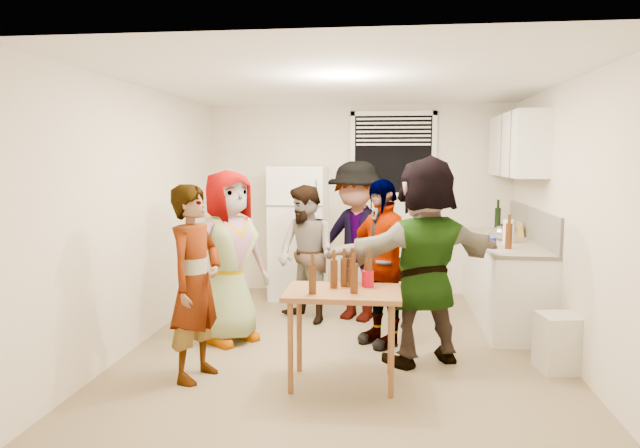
# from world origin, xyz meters

# --- Properties ---
(room) EXTENTS (4.00, 4.50, 2.50)m
(room) POSITION_xyz_m (0.00, 0.00, 0.00)
(room) COLOR silver
(room) RESTS_ON ground
(window) EXTENTS (1.12, 0.10, 1.06)m
(window) POSITION_xyz_m (0.45, 2.21, 1.85)
(window) COLOR white
(window) RESTS_ON room
(refrigerator) EXTENTS (0.70, 0.70, 1.70)m
(refrigerator) POSITION_xyz_m (-0.75, 1.88, 0.85)
(refrigerator) COLOR white
(refrigerator) RESTS_ON ground
(counter_lower) EXTENTS (0.60, 2.20, 0.86)m
(counter_lower) POSITION_xyz_m (1.70, 1.15, 0.43)
(counter_lower) COLOR white
(counter_lower) RESTS_ON ground
(countertop) EXTENTS (0.64, 2.22, 0.04)m
(countertop) POSITION_xyz_m (1.70, 1.15, 0.88)
(countertop) COLOR #BBAD95
(countertop) RESTS_ON counter_lower
(backsplash) EXTENTS (0.03, 2.20, 0.36)m
(backsplash) POSITION_xyz_m (1.99, 1.15, 1.08)
(backsplash) COLOR #A7A39A
(backsplash) RESTS_ON countertop
(upper_cabinets) EXTENTS (0.34, 1.60, 0.70)m
(upper_cabinets) POSITION_xyz_m (1.83, 1.35, 1.95)
(upper_cabinets) COLOR white
(upper_cabinets) RESTS_ON room
(kettle) EXTENTS (0.24, 0.20, 0.19)m
(kettle) POSITION_xyz_m (1.65, 1.10, 0.90)
(kettle) COLOR silver
(kettle) RESTS_ON countertop
(paper_towel) EXTENTS (0.11, 0.11, 0.25)m
(paper_towel) POSITION_xyz_m (1.68, 0.90, 0.90)
(paper_towel) COLOR white
(paper_towel) RESTS_ON countertop
(wine_bottle) EXTENTS (0.07, 0.07, 0.29)m
(wine_bottle) POSITION_xyz_m (1.75, 1.89, 0.90)
(wine_bottle) COLOR black
(wine_bottle) RESTS_ON countertop
(beer_bottle_counter) EXTENTS (0.07, 0.07, 0.26)m
(beer_bottle_counter) POSITION_xyz_m (1.60, 0.48, 0.90)
(beer_bottle_counter) COLOR #47230C
(beer_bottle_counter) RESTS_ON countertop
(blue_cup) EXTENTS (0.08, 0.08, 0.11)m
(blue_cup) POSITION_xyz_m (1.44, 0.48, 0.90)
(blue_cup) COLOR #0E1AC2
(blue_cup) RESTS_ON countertop
(picture_frame) EXTENTS (0.02, 0.20, 0.17)m
(picture_frame) POSITION_xyz_m (1.92, 1.41, 0.98)
(picture_frame) COLOR gold
(picture_frame) RESTS_ON countertop
(trash_bin) EXTENTS (0.38, 0.38, 0.49)m
(trash_bin) POSITION_xyz_m (1.85, -0.46, 0.25)
(trash_bin) COLOR beige
(trash_bin) RESTS_ON ground
(serving_table) EXTENTS (0.92, 0.62, 0.77)m
(serving_table) POSITION_xyz_m (0.04, -0.96, 0.00)
(serving_table) COLOR brown
(serving_table) RESTS_ON ground
(beer_bottle_table) EXTENTS (0.06, 0.06, 0.23)m
(beer_bottle_table) POSITION_xyz_m (0.11, -0.82, 0.77)
(beer_bottle_table) COLOR #47230C
(beer_bottle_table) RESTS_ON serving_table
(red_cup) EXTENTS (0.10, 0.10, 0.13)m
(red_cup) POSITION_xyz_m (0.24, -0.81, 0.77)
(red_cup) COLOR #B6051C
(red_cup) RESTS_ON serving_table
(guest_grey) EXTENTS (1.84, 1.71, 0.54)m
(guest_grey) POSITION_xyz_m (-1.15, -0.01, 0.00)
(guest_grey) COLOR gray
(guest_grey) RESTS_ON ground
(guest_stripe) EXTENTS (1.70, 0.98, 0.38)m
(guest_stripe) POSITION_xyz_m (-1.16, -0.97, 0.00)
(guest_stripe) COLOR #141933
(guest_stripe) RESTS_ON ground
(guest_back_left) EXTENTS (1.54, 1.63, 0.57)m
(guest_back_left) POSITION_xyz_m (-0.49, 0.76, 0.00)
(guest_back_left) COLOR brown
(guest_back_left) RESTS_ON ground
(guest_back_right) EXTENTS (1.78, 2.09, 0.66)m
(guest_back_right) POSITION_xyz_m (0.05, 0.90, 0.00)
(guest_back_right) COLOR #434449
(guest_back_right) RESTS_ON ground
(guest_black) EXTENTS (1.83, 1.79, 0.39)m
(guest_black) POSITION_xyz_m (0.34, 0.07, 0.00)
(guest_black) COLOR black
(guest_black) RESTS_ON ground
(guest_orange) EXTENTS (2.34, 2.40, 0.54)m
(guest_orange) POSITION_xyz_m (0.72, -0.37, 0.00)
(guest_orange) COLOR #BD7C4E
(guest_orange) RESTS_ON ground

